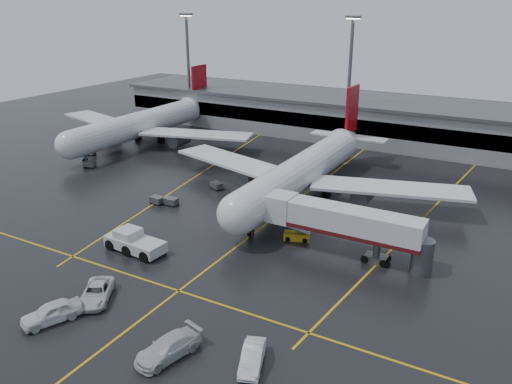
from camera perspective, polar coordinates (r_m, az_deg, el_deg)
The scene contains 22 objects.
ground at distance 70.74m, azimuth 2.21°, elevation -2.81°, with size 220.00×220.00×0.00m, color black.
apron_line_centre at distance 70.74m, azimuth 2.21°, elevation -2.80°, with size 0.25×90.00×0.02m, color gold.
apron_line_stop at distance 54.21m, azimuth -8.65°, elevation -10.89°, with size 60.00×0.25×0.02m, color gold.
apron_line_left at distance 88.50m, azimuth -6.40°, elevation 1.98°, with size 0.25×70.00×0.02m, color gold.
apron_line_right at distance 74.38m, azimuth 18.29°, elevation -2.68°, with size 0.25×70.00×0.02m, color gold.
terminal at distance 112.38m, azimuth 13.56°, elevation 7.85°, with size 122.00×19.00×8.60m.
light_mast_left at distance 125.24m, azimuth -7.61°, elevation 14.22°, with size 3.00×1.20×25.45m.
light_mast_mid at distance 106.51m, azimuth 10.46°, elevation 12.95°, with size 3.00×1.20×25.45m.
main_airliner at distance 77.47m, azimuth 5.53°, elevation 2.56°, with size 48.80×45.60×14.10m.
second_airliner at distance 109.50m, azimuth -12.43°, elevation 7.55°, with size 48.80×45.60×14.10m.
jet_bridge at distance 59.88m, azimuth 9.79°, elevation -3.53°, with size 19.90×3.40×6.05m.
pushback_tractor at distance 62.75m, azimuth -13.52°, elevation -5.52°, with size 7.79×3.70×2.72m.
belt_loader at distance 64.17m, azimuth 4.60°, elevation -4.94°, with size 3.47×2.34×2.03m.
service_van_a at distance 54.22m, azimuth -17.44°, elevation -10.71°, with size 2.67×5.80×1.61m, color silver.
service_van_b at distance 45.22m, azimuth -9.82°, elevation -16.80°, with size 2.47×6.08×1.76m, color silver.
service_van_c at distance 43.77m, azimuth -0.42°, elevation -18.05°, with size 1.68×4.82×1.59m, color white.
service_van_d at distance 52.28m, azimuth -21.94°, elevation -12.40°, with size 2.23×5.55×1.89m, color white.
baggage_cart_a at distance 75.57m, azimuth -9.52°, elevation -1.00°, with size 2.00×1.31×1.12m.
baggage_cart_b at distance 76.43m, azimuth -11.04°, elevation -0.85°, with size 2.15×1.55×1.12m.
baggage_cart_c at distance 81.08m, azimuth -4.43°, elevation 0.75°, with size 2.36×2.00×1.12m.
baggage_cart_d at distance 104.08m, azimuth -18.12°, elevation 4.28°, with size 2.26×1.75×1.12m.
baggage_cart_e at distance 96.37m, azimuth -18.15°, elevation 3.01°, with size 2.31×1.87×1.12m.
Camera 1 is at (29.25, -57.92, 28.17)m, focal length 35.69 mm.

